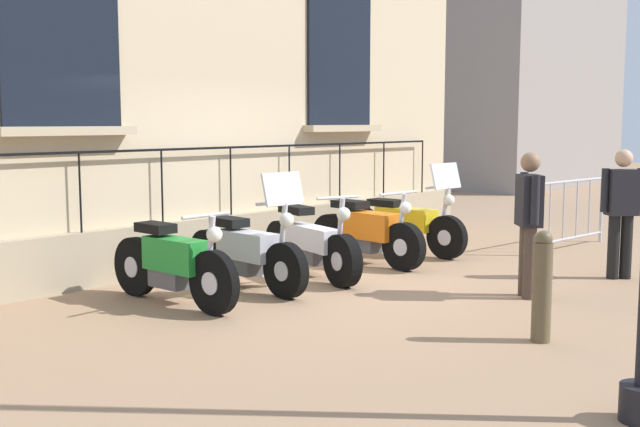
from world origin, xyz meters
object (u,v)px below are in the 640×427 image
object	(u,v)px
motorcycle_yellow	(405,224)
motorcycle_green	(173,265)
motorcycle_silver	(247,252)
pedestrian_walking	(622,207)
motorcycle_white	(310,245)
motorcycle_orange	(367,233)
bollard	(542,286)
crowd_barrier	(570,211)
pedestrian_standing	(529,217)

from	to	relation	value
motorcycle_yellow	motorcycle_green	bearing A→B (deg)	-88.59
motorcycle_silver	pedestrian_walking	size ratio (longest dim) A/B	1.28
motorcycle_green	motorcycle_white	world-z (taller)	motorcycle_white
motorcycle_white	motorcycle_orange	bearing A→B (deg)	90.43
bollard	pedestrian_walking	bearing A→B (deg)	99.60
crowd_barrier	pedestrian_walking	world-z (taller)	pedestrian_walking
motorcycle_silver	motorcycle_yellow	xyz separation A→B (m)	(-0.09, 3.20, 0.01)
motorcycle_white	bollard	bearing A→B (deg)	-12.21
motorcycle_white	pedestrian_walking	xyz separation A→B (m)	(2.88, 2.44, 0.49)
motorcycle_white	bollard	size ratio (longest dim) A/B	2.08
motorcycle_green	bollard	world-z (taller)	motorcycle_green
motorcycle_orange	bollard	bearing A→B (deg)	-28.52
motorcycle_yellow	motorcycle_silver	bearing A→B (deg)	-88.35
motorcycle_orange	motorcycle_yellow	bearing A→B (deg)	97.99
bollard	pedestrian_walking	xyz separation A→B (m)	(-0.54, 3.18, 0.39)
motorcycle_yellow	pedestrian_standing	xyz separation A→B (m)	(2.68, -1.44, 0.46)
motorcycle_green	motorcycle_silver	size ratio (longest dim) A/B	0.97
motorcycle_silver	motorcycle_yellow	distance (m)	3.20
motorcycle_green	pedestrian_walking	world-z (taller)	pedestrian_walking
motorcycle_yellow	pedestrian_walking	xyz separation A→B (m)	(3.04, 0.24, 0.45)
bollard	pedestrian_standing	bearing A→B (deg)	121.07
crowd_barrier	bollard	bearing A→B (deg)	-68.29
motorcycle_green	motorcycle_white	xyz separation A→B (m)	(0.05, 2.04, -0.03)
motorcycle_yellow	pedestrian_walking	size ratio (longest dim) A/B	1.37
motorcycle_orange	motorcycle_white	bearing A→B (deg)	-89.57
motorcycle_orange	motorcycle_yellow	distance (m)	1.09
motorcycle_orange	crowd_barrier	distance (m)	3.42
motorcycle_white	motorcycle_orange	size ratio (longest dim) A/B	1.05
motorcycle_orange	bollard	world-z (taller)	motorcycle_orange
pedestrian_walking	crowd_barrier	bearing A→B (deg)	128.96
motorcycle_orange	crowd_barrier	size ratio (longest dim) A/B	0.98
motorcycle_yellow	pedestrian_standing	bearing A→B (deg)	-28.30
motorcycle_green	bollard	distance (m)	3.71
motorcycle_yellow	crowd_barrier	distance (m)	2.58
motorcycle_orange	pedestrian_walking	size ratio (longest dim) A/B	1.23
motorcycle_orange	motorcycle_yellow	size ratio (longest dim) A/B	0.90
motorcycle_white	pedestrian_standing	distance (m)	2.68
motorcycle_silver	motorcycle_yellow	size ratio (longest dim) A/B	0.94
bollard	pedestrian_walking	distance (m)	3.25
crowd_barrier	pedestrian_standing	bearing A→B (deg)	-72.79
motorcycle_yellow	crowd_barrier	xyz separation A→B (m)	(1.61, 2.02, 0.13)
motorcycle_white	pedestrian_standing	size ratio (longest dim) A/B	1.28
bollard	pedestrian_walking	world-z (taller)	pedestrian_walking
crowd_barrier	motorcycle_silver	bearing A→B (deg)	-106.18
motorcycle_orange	pedestrian_walking	distance (m)	3.21
motorcycle_orange	pedestrian_standing	world-z (taller)	pedestrian_standing
motorcycle_yellow	pedestrian_walking	world-z (taller)	pedestrian_walking
motorcycle_yellow	pedestrian_standing	distance (m)	3.08
pedestrian_standing	pedestrian_walking	size ratio (longest dim) A/B	1.00
bollard	motorcycle_green	bearing A→B (deg)	-159.42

